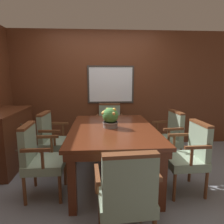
{
  "coord_description": "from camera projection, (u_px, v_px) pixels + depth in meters",
  "views": [
    {
      "loc": [
        -0.1,
        -2.74,
        1.52
      ],
      "look_at": [
        0.1,
        0.21,
        0.98
      ],
      "focal_mm": 32.0,
      "sensor_mm": 36.0,
      "label": 1
    }
  ],
  "objects": [
    {
      "name": "sideboard_cabinet",
      "position": [
        6.0,
        139.0,
        3.31
      ],
      "size": [
        0.54,
        1.21,
        0.95
      ],
      "color": "#512816",
      "rests_on": "ground_plane"
    },
    {
      "name": "chair_head_near",
      "position": [
        127.0,
        193.0,
        1.72
      ],
      "size": [
        0.56,
        0.5,
        0.94
      ],
      "rotation": [
        0.0,
        0.0,
        3.21
      ],
      "color": "brown",
      "rests_on": "ground_plane"
    },
    {
      "name": "wall_back",
      "position": [
        103.0,
        89.0,
        4.31
      ],
      "size": [
        7.2,
        0.08,
        2.45
      ],
      "color": "#5B2D19",
      "rests_on": "ground_plane"
    },
    {
      "name": "chair_head_far",
      "position": [
        110.0,
        124.0,
        4.18
      ],
      "size": [
        0.55,
        0.5,
        0.94
      ],
      "rotation": [
        0.0,
        0.0,
        -0.06
      ],
      "color": "brown",
      "rests_on": "ground_plane"
    },
    {
      "name": "chair_right_far",
      "position": [
        168.0,
        135.0,
        3.39
      ],
      "size": [
        0.51,
        0.56,
        0.94
      ],
      "rotation": [
        0.0,
        0.0,
        -1.48
      ],
      "color": "brown",
      "rests_on": "ground_plane"
    },
    {
      "name": "chair_right_near",
      "position": [
        190.0,
        153.0,
        2.6
      ],
      "size": [
        0.49,
        0.55,
        0.94
      ],
      "rotation": [
        0.0,
        0.0,
        -1.53
      ],
      "color": "brown",
      "rests_on": "ground_plane"
    },
    {
      "name": "chair_left_near",
      "position": [
        39.0,
        156.0,
        2.5
      ],
      "size": [
        0.48,
        0.54,
        0.94
      ],
      "rotation": [
        0.0,
        0.0,
        1.59
      ],
      "color": "brown",
      "rests_on": "ground_plane"
    },
    {
      "name": "ground_plane",
      "position": [
        106.0,
        179.0,
        2.96
      ],
      "size": [
        14.0,
        14.0,
        0.0
      ],
      "primitive_type": "plane",
      "color": "gray"
    },
    {
      "name": "dining_table",
      "position": [
        113.0,
        134.0,
        2.91
      ],
      "size": [
        1.21,
        1.77,
        0.78
      ],
      "color": "#562614",
      "rests_on": "ground_plane"
    },
    {
      "name": "potted_plant",
      "position": [
        110.0,
        118.0,
        2.87
      ],
      "size": [
        0.24,
        0.23,
        0.29
      ],
      "color": "gray",
      "rests_on": "dining_table"
    },
    {
      "name": "chair_left_far",
      "position": [
        53.0,
        138.0,
        3.27
      ],
      "size": [
        0.51,
        0.56,
        0.94
      ],
      "rotation": [
        0.0,
        0.0,
        1.48
      ],
      "color": "brown",
      "rests_on": "ground_plane"
    }
  ]
}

